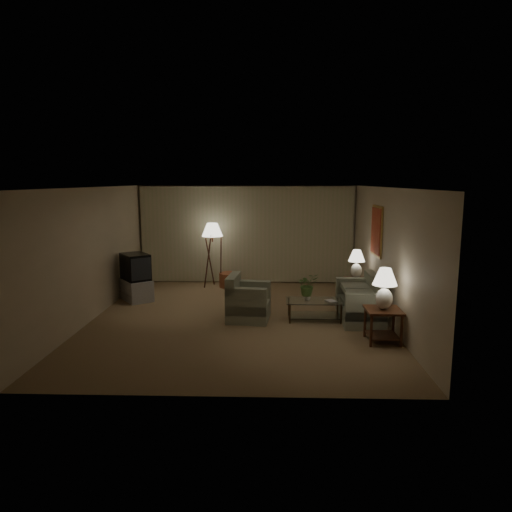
{
  "coord_description": "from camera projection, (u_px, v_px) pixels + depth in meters",
  "views": [
    {
      "loc": [
        0.64,
        -9.15,
        2.83
      ],
      "look_at": [
        0.35,
        0.6,
        1.22
      ],
      "focal_mm": 32.0,
      "sensor_mm": 36.0,
      "label": 1
    }
  ],
  "objects": [
    {
      "name": "ground",
      "position": [
        239.0,
        318.0,
        9.5
      ],
      "size": [
        7.0,
        7.0,
        0.0
      ],
      "primitive_type": "plane",
      "color": "brown",
      "rests_on": "ground"
    },
    {
      "name": "room_shell",
      "position": [
        243.0,
        227.0,
        10.7
      ],
      "size": [
        6.04,
        7.02,
        2.72
      ],
      "color": "beige",
      "rests_on": "ground"
    },
    {
      "name": "sofa",
      "position": [
        360.0,
        302.0,
        9.39
      ],
      "size": [
        1.63,
        0.86,
        0.71
      ],
      "rotation": [
        0.0,
        0.0,
        -1.59
      ],
      "color": "gray",
      "rests_on": "ground"
    },
    {
      "name": "armchair",
      "position": [
        249.0,
        302.0,
        9.36
      ],
      "size": [
        1.04,
        1.0,
        0.73
      ],
      "rotation": [
        0.0,
        0.0,
        1.47
      ],
      "color": "gray",
      "rests_on": "ground"
    },
    {
      "name": "side_table_near",
      "position": [
        383.0,
        319.0,
        8.04
      ],
      "size": [
        0.62,
        0.62,
        0.6
      ],
      "color": "#3C1E10",
      "rests_on": "ground"
    },
    {
      "name": "side_table_far",
      "position": [
        356.0,
        286.0,
        10.61
      ],
      "size": [
        0.51,
        0.42,
        0.6
      ],
      "color": "#3C1E10",
      "rests_on": "ground"
    },
    {
      "name": "table_lamp_near",
      "position": [
        385.0,
        285.0,
        7.94
      ],
      "size": [
        0.43,
        0.43,
        0.74
      ],
      "color": "white",
      "rests_on": "side_table_near"
    },
    {
      "name": "table_lamp_far",
      "position": [
        357.0,
        261.0,
        10.51
      ],
      "size": [
        0.38,
        0.38,
        0.66
      ],
      "color": "white",
      "rests_on": "side_table_far"
    },
    {
      "name": "coffee_table",
      "position": [
        314.0,
        307.0,
        9.33
      ],
      "size": [
        1.16,
        0.63,
        0.41
      ],
      "color": "silver",
      "rests_on": "ground"
    },
    {
      "name": "tv_cabinet",
      "position": [
        136.0,
        290.0,
        10.92
      ],
      "size": [
        1.4,
        1.39,
        0.5
      ],
      "primitive_type": "cube",
      "rotation": [
        0.0,
        0.0,
        -0.92
      ],
      "color": "#AFAEB1",
      "rests_on": "ground"
    },
    {
      "name": "crt_tv",
      "position": [
        135.0,
        267.0,
        10.83
      ],
      "size": [
        1.23,
        1.22,
        0.62
      ],
      "primitive_type": "cube",
      "rotation": [
        0.0,
        0.0,
        -0.92
      ],
      "color": "black",
      "rests_on": "tv_cabinet"
    },
    {
      "name": "floor_lamp",
      "position": [
        213.0,
        254.0,
        12.17
      ],
      "size": [
        0.56,
        0.56,
        1.72
      ],
      "color": "#3C1E10",
      "rests_on": "ground"
    },
    {
      "name": "ottoman",
      "position": [
        230.0,
        280.0,
        12.26
      ],
      "size": [
        0.62,
        0.62,
        0.38
      ],
      "primitive_type": "cylinder",
      "rotation": [
        0.0,
        0.0,
        -0.09
      ],
      "color": "#9E4B35",
      "rests_on": "ground"
    },
    {
      "name": "vase",
      "position": [
        307.0,
        297.0,
        9.3
      ],
      "size": [
        0.15,
        0.15,
        0.15
      ],
      "primitive_type": "imported",
      "rotation": [
        0.0,
        0.0,
        -0.08
      ],
      "color": "silver",
      "rests_on": "coffee_table"
    },
    {
      "name": "flowers",
      "position": [
        307.0,
        282.0,
        9.25
      ],
      "size": [
        0.51,
        0.48,
        0.46
      ],
      "primitive_type": "imported",
      "rotation": [
        0.0,
        0.0,
        0.35
      ],
      "color": "#4D7935",
      "rests_on": "vase"
    },
    {
      "name": "book",
      "position": [
        327.0,
        301.0,
        9.2
      ],
      "size": [
        0.25,
        0.29,
        0.02
      ],
      "primitive_type": "imported",
      "rotation": [
        0.0,
        0.0,
        0.43
      ],
      "color": "olive",
      "rests_on": "coffee_table"
    }
  ]
}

